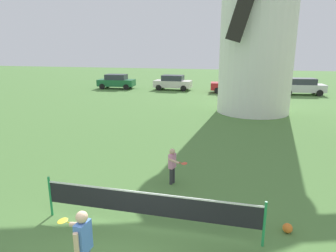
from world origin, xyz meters
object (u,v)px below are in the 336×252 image
Objects in this scene: parked_car_red at (232,85)px; player_near at (83,242)px; tennis_net at (148,204)px; parked_car_green at (116,81)px; parked_car_silver at (302,86)px; player_far at (173,164)px; windmill at (259,6)px; parked_car_cream at (173,82)px; stray_ball at (288,228)px.

player_near is at bearing -93.65° from parked_car_red.
tennis_net is 24.29m from parked_car_red.
parked_car_silver is (18.94, 0.12, 0.00)m from parked_car_green.
player_far is at bearing -108.99° from parked_car_silver.
windmill reaches higher than parked_car_cream.
parked_car_silver reaches higher than player_far.
player_near is 6.27× the size of stray_ball.
player_near is at bearing -107.22° from parked_car_silver.
player_near is at bearing -101.45° from windmill.
parked_car_red reaches higher than stray_ball.
parked_car_cream and parked_car_silver have the same top height.
parked_car_green is 18.94m from parked_car_silver.
windmill reaches higher than parked_car_green.
parked_car_green reaches higher than tennis_net.
player_far is (-2.79, -12.49, -6.24)m from windmill.
stray_ball is (3.30, -1.98, -0.57)m from player_far.
parked_car_cream is at bearing 99.50° from player_near.
stray_ball is at bearing -58.33° from parked_car_green.
player_near reaches higher than player_far.
parked_car_silver is at bearing 71.01° from player_far.
tennis_net is 1.34× the size of parked_car_green.
tennis_net is at bearing -92.39° from parked_car_red.
windmill is at bearing -78.98° from parked_car_red.
player_near is 26.22m from parked_car_red.
windmill is 3.88× the size of parked_car_cream.
parked_car_silver is (4.76, 9.46, -6.11)m from windmill.
tennis_net is 4.51× the size of player_far.
windmill is 11.13m from parked_car_red.
parked_car_red is at bearing 95.52° from stray_ball.
windmill is 2.81× the size of tennis_net.
player_near is (-0.66, -1.90, 0.15)m from tennis_net.
parked_car_silver is (12.70, -0.33, 0.00)m from parked_car_cream.
parked_car_green is at bearing 112.14° from player_near.
windmill is at bearing -116.71° from parked_car_silver.
windmill is 3.76× the size of parked_car_green.
parked_car_cream is (6.24, 0.45, -0.00)m from parked_car_green.
windmill reaches higher than parked_car_silver.
player_near reaches higher than stray_ball.
parked_car_green is (-10.73, 26.37, -0.03)m from player_near.
player_near is 0.35× the size of parked_car_silver.
player_far is at bearing 149.08° from stray_ball.
parked_car_cream is at bearing 178.51° from parked_car_silver.
parked_car_silver reaches higher than stray_ball.
parked_car_green is (-14.68, 23.80, 0.69)m from stray_ball.
parked_car_cream is at bearing 129.04° from windmill.
parked_car_cream is 0.93× the size of parked_car_red.
player_near is 1.23× the size of player_far.
windmill is 15.99m from stray_ball.
stray_ball is 24.30m from parked_car_silver.
windmill reaches higher than tennis_net.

